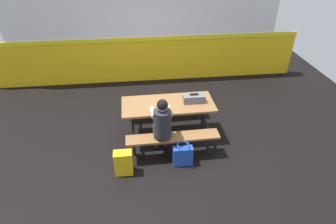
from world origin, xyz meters
TOP-DOWN VIEW (x-y plane):
  - ground_plane at (0.00, 0.00)m, footprint 10.00×10.00m
  - accent_backdrop at (0.00, 2.56)m, footprint 8.00×0.14m
  - picnic_table_main at (0.28, 0.00)m, footprint 1.73×1.57m
  - student_nearer at (0.11, -0.56)m, footprint 0.36×0.53m
  - toolbox_grey at (0.77, 0.01)m, footprint 0.40×0.18m
  - backpack_dark at (-0.58, -0.95)m, footprint 0.30×0.22m
  - tote_bag_bright at (0.43, -0.85)m, footprint 0.34×0.21m

SIDE VIEW (x-z plane):
  - ground_plane at x=0.00m, z-range -0.02..0.00m
  - tote_bag_bright at x=0.43m, z-range -0.02..0.41m
  - backpack_dark at x=-0.58m, z-range 0.00..0.44m
  - picnic_table_main at x=0.28m, z-range 0.20..0.94m
  - student_nearer at x=0.11m, z-range 0.10..1.31m
  - toolbox_grey at x=0.77m, z-range 0.72..0.90m
  - accent_backdrop at x=0.00m, z-range -0.05..2.55m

